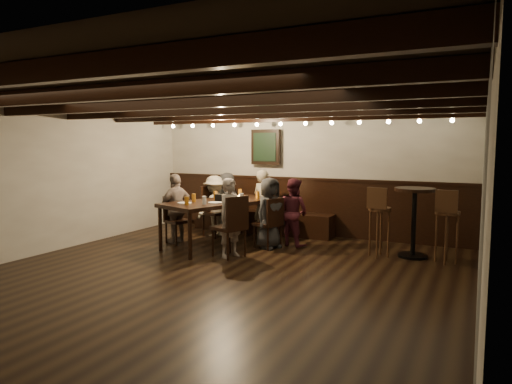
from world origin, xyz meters
The scene contains 27 objects.
room centered at (-0.29, 2.21, 1.07)m, with size 7.00×7.00×7.00m.
dining_table centered at (-0.91, 1.79, 0.74)m, with size 1.62×2.36×0.81m.
chair_left_near centered at (-1.44, 2.45, 0.30)m, with size 0.57×0.57×0.99m.
chair_left_far centered at (-1.73, 1.60, 0.26)m, with size 0.50×0.50×0.86m.
chair_right_near centered at (-0.08, 1.98, 0.27)m, with size 0.51×0.51×0.88m.
chair_right_far centered at (-0.37, 1.13, 0.30)m, with size 0.58×0.58×0.99m.
person_bench_left centered at (-1.47, 2.93, 0.61)m, with size 0.60×0.39×1.23m, color #29292B.
person_bench_centre centered at (-0.57, 2.78, 0.66)m, with size 0.48×0.32×1.32m, color gray.
person_bench_right centered at (0.24, 2.35, 0.60)m, with size 0.59×0.46×1.21m, color #501B27.
person_left_near centered at (-1.47, 2.46, 0.60)m, with size 0.77×0.44×1.19m, color gray.
person_left_far centered at (-1.76, 1.61, 0.64)m, with size 0.75×0.31×1.28m, color gray.
person_right_near centered at (-0.05, 1.97, 0.62)m, with size 0.60×0.39×1.24m, color #27272A.
person_right_far centered at (-0.35, 1.12, 0.64)m, with size 0.46×0.30×1.27m, color gray.
pint_a centered at (-0.95, 2.54, 0.88)m, with size 0.07×0.07×0.14m, color #BF7219.
pint_b centered at (-0.46, 2.32, 0.88)m, with size 0.07×0.07×0.14m, color #BF7219.
pint_c centered at (-1.16, 1.98, 0.88)m, with size 0.07×0.07×0.14m, color #BF7219.
pint_d centered at (-0.56, 1.88, 0.88)m, with size 0.07×0.07×0.14m, color silver.
pint_e centered at (-1.26, 1.44, 0.88)m, with size 0.07×0.07×0.14m, color #BF7219.
pint_f centered at (-0.90, 1.20, 0.88)m, with size 0.07×0.07×0.14m, color silver.
pint_g centered at (-1.12, 1.02, 0.88)m, with size 0.07×0.07×0.14m, color #BF7219.
plate_near centered at (-1.28, 1.18, 0.82)m, with size 0.24×0.24×0.01m, color white.
plate_far centered at (-0.84, 1.45, 0.82)m, with size 0.24×0.24×0.01m, color white.
condiment_caddy centered at (-0.92, 1.74, 0.87)m, with size 0.15×0.10×0.12m, color black.
candle centered at (-0.70, 2.03, 0.83)m, with size 0.05×0.05×0.05m, color beige.
high_top_table centered at (2.28, 2.41, 0.73)m, with size 0.63×0.63×1.12m.
bar_stool_left centered at (1.78, 2.21, 0.42)m, with size 0.36×0.38×1.13m.
bar_stool_right centered at (2.78, 2.26, 0.42)m, with size 0.36×0.37×1.13m.
Camera 1 is at (3.21, -5.14, 1.81)m, focal length 32.00 mm.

